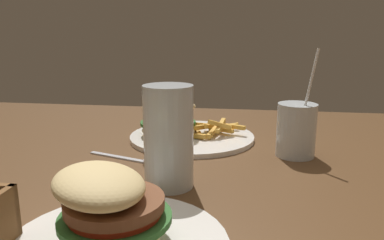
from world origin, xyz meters
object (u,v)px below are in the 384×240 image
object	(u,v)px
meal_plate_near	(180,126)
meal_plate_far	(112,222)
beer_glass	(169,140)
spoon	(155,161)
juice_glass	(296,133)

from	to	relation	value
meal_plate_near	meal_plate_far	size ratio (longest dim) A/B	1.11
beer_glass	spoon	world-z (taller)	beer_glass
beer_glass	meal_plate_far	distance (m)	0.19
juice_glass	meal_plate_far	world-z (taller)	juice_glass
spoon	meal_plate_far	world-z (taller)	meal_plate_far
beer_glass	spoon	distance (m)	0.12
meal_plate_near	beer_glass	size ratio (longest dim) A/B	1.75
beer_glass	meal_plate_far	size ratio (longest dim) A/B	0.64
juice_glass	spoon	xyz separation A→B (m)	(0.26, 0.09, -0.04)
meal_plate_near	spoon	distance (m)	0.17
juice_glass	meal_plate_far	distance (m)	0.44
beer_glass	juice_glass	distance (m)	0.28
meal_plate_near	spoon	world-z (taller)	meal_plate_near
meal_plate_near	beer_glass	xyz separation A→B (m)	(-0.03, 0.26, 0.05)
juice_glass	meal_plate_far	xyz separation A→B (m)	(0.24, 0.37, -0.01)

